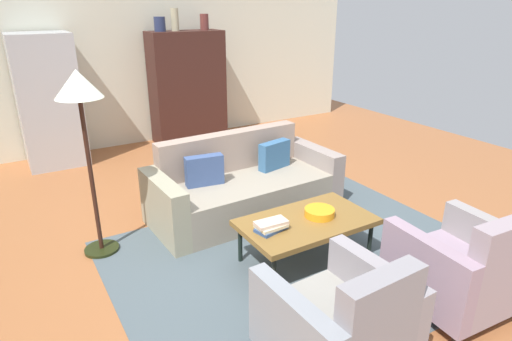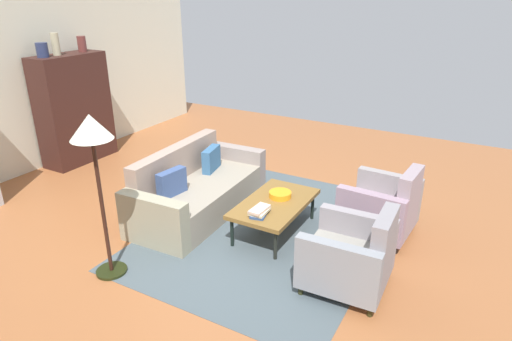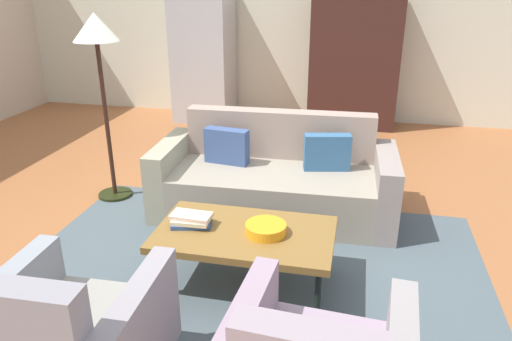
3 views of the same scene
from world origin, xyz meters
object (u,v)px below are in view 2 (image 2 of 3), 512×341
coffee_table (275,204)px  vase_small (82,44)px  fruit_bowl (280,194)px  cabinet (74,109)px  vase_tall (42,50)px  vase_round (56,44)px  floor_lamp (93,143)px  armchair_left (354,258)px  book_stack (259,211)px  couch (195,191)px  armchair_right (384,208)px

coffee_table → vase_small: 4.44m
fruit_bowl → cabinet: 4.11m
cabinet → vase_tall: (-0.40, -0.00, 1.01)m
vase_tall → fruit_bowl: bearing=-90.4°
vase_round → floor_lamp: 3.59m
armchair_left → book_stack: bearing=77.6°
couch → cabinet: 2.99m
coffee_table → book_stack: book_stack is taller
couch → vase_small: 3.43m
vase_round → floor_lamp: size_ratio=0.20×
vase_small → armchair_left: bearing=-106.3°
couch → book_stack: couch is taller
armchair_right → floor_lamp: 3.35m
fruit_bowl → cabinet: cabinet is taller
armchair_left → fruit_bowl: size_ratio=3.21×
armchair_right → cabinet: size_ratio=0.49×
vase_tall → floor_lamp: bearing=-121.0°
couch → book_stack: bearing=70.5°
armchair_right → fruit_bowl: armchair_right is taller
cabinet → fruit_bowl: bearing=-96.1°
armchair_left → vase_tall: (0.77, 5.22, 1.57)m
armchair_left → fruit_bowl: armchair_left is taller
coffee_table → vase_small: (0.92, 4.05, 1.55)m
armchair_left → vase_small: (1.52, 5.22, 1.58)m
coffee_table → floor_lamp: floor_lamp is taller
armchair_right → couch: bearing=108.3°
book_stack → vase_round: 4.40m
armchair_left → floor_lamp: size_ratio=0.51×
armchair_right → fruit_bowl: bearing=115.1°
vase_round → vase_small: vase_round is taller
couch → cabinet: bearing=-103.4°
vase_tall → floor_lamp: vase_tall is taller
cabinet → vase_round: bearing=-178.2°
couch → floor_lamp: 1.96m
floor_lamp → couch: bearing=2.2°
coffee_table → vase_round: (0.42, 4.05, 1.59)m
couch → armchair_right: size_ratio=2.42×
cabinet → vase_tall: 1.09m
armchair_left → book_stack: armchair_left is taller
coffee_table → armchair_right: size_ratio=1.36×
vase_round → vase_small: bearing=0.0°
vase_tall → book_stack: bearing=-97.8°
couch → vase_tall: 3.30m
cabinet → vase_round: (-0.15, -0.00, 1.07)m
armchair_right → fruit_bowl: size_ratio=3.21×
cabinet → coffee_table: bearing=-98.1°
fruit_bowl → armchair_right: bearing=-68.9°
cabinet → vase_small: (0.35, -0.00, 1.02)m
book_stack → vase_round: vase_round is taller
couch → vase_round: (0.43, 2.87, 1.68)m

